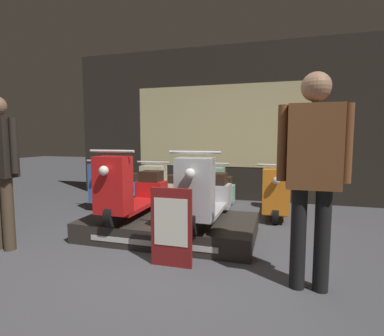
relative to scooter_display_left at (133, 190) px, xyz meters
name	(u,v)px	position (x,y,z in m)	size (l,w,h in m)	color
ground_plane	(148,268)	(0.64, -0.93, -0.60)	(30.00, 30.00, 0.00)	#4C4C51
shop_wall_back	(219,124)	(0.64, 2.70, 1.00)	(6.57, 0.09, 3.20)	#28231E
display_platform	(170,227)	(0.50, 0.06, -0.48)	(2.23, 1.24, 0.25)	#2D2823
scooter_display_left	(133,190)	(0.00, 0.00, 0.00)	(0.57, 1.52, 0.91)	black
scooter_display_right	(206,194)	(1.00, 0.00, 0.00)	(0.57, 1.52, 0.91)	black
scooter_backrow_0	(116,187)	(-1.16, 1.55, -0.25)	(0.57, 1.52, 0.91)	black
scooter_backrow_1	(164,189)	(-0.16, 1.55, -0.25)	(0.57, 1.52, 0.91)	black
scooter_backrow_2	(217,192)	(0.84, 1.55, -0.25)	(0.57, 1.52, 0.91)	black
scooter_backrow_3	(276,195)	(1.85, 1.55, -0.25)	(0.57, 1.52, 0.91)	black
person_right_browsing	(313,163)	(2.14, -0.92, 0.49)	(0.58, 0.24, 1.84)	black
price_sign_board	(171,227)	(0.85, -0.82, -0.19)	(0.43, 0.04, 0.81)	maroon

